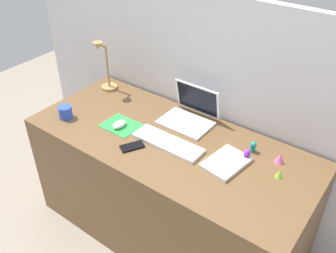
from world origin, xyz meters
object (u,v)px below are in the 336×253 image
object	(u,v)px
toy_figurine_teal	(253,146)
toy_figurine_lime	(279,174)
notebook_pad	(226,162)
keyboard	(168,143)
toy_figurine_purple	(247,154)
mouse	(120,124)
cell_phone	(132,146)
laptop	(191,112)
coffee_mug	(65,112)
toy_figurine_pink	(280,158)
desk_lamp	(104,67)

from	to	relation	value
toy_figurine_teal	toy_figurine_lime	xyz separation A→B (m)	(0.19, -0.11, -0.01)
notebook_pad	keyboard	bearing A→B (deg)	-164.13
toy_figurine_lime	toy_figurine_purple	world-z (taller)	toy_figurine_purple
mouse	cell_phone	world-z (taller)	mouse
laptop	coffee_mug	distance (m)	0.76
notebook_pad	toy_figurine_pink	distance (m)	0.28
coffee_mug	toy_figurine_purple	distance (m)	1.10
mouse	toy_figurine_lime	bearing A→B (deg)	9.21
notebook_pad	toy_figurine_lime	bearing A→B (deg)	22.95
toy_figurine_teal	toy_figurine_pink	distance (m)	0.15
keyboard	toy_figurine_pink	size ratio (longest dim) A/B	7.49
keyboard	cell_phone	bearing A→B (deg)	-135.81
keyboard	laptop	bearing A→B (deg)	97.22
cell_phone	desk_lamp	xyz separation A→B (m)	(-0.56, 0.38, 0.17)
mouse	toy_figurine_pink	xyz separation A→B (m)	(0.88, 0.26, 0.01)
toy_figurine_teal	toy_figurine_pink	xyz separation A→B (m)	(0.15, -0.00, -0.01)
notebook_pad	laptop	bearing A→B (deg)	156.44
laptop	toy_figurine_pink	distance (m)	0.59
coffee_mug	toy_figurine_lime	distance (m)	1.28
notebook_pad	toy_figurine_teal	xyz separation A→B (m)	(0.06, 0.18, 0.02)
cell_phone	notebook_pad	xyz separation A→B (m)	(0.48, 0.18, 0.01)
toy_figurine_teal	toy_figurine_pink	size ratio (longest dim) A/B	1.14
toy_figurine_lime	toy_figurine_teal	bearing A→B (deg)	151.10
toy_figurine_teal	toy_figurine_pink	bearing A→B (deg)	-0.21
toy_figurine_lime	mouse	bearing A→B (deg)	-170.79
keyboard	coffee_mug	world-z (taller)	coffee_mug
notebook_pad	toy_figurine_purple	bearing A→B (deg)	64.38
cell_phone	toy_figurine_purple	bearing A→B (deg)	56.42
mouse	toy_figurine_lime	world-z (taller)	toy_figurine_lime
desk_lamp	mouse	bearing A→B (deg)	-36.46
laptop	toy_figurine_purple	distance (m)	0.46
keyboard	desk_lamp	distance (m)	0.76
laptop	cell_phone	world-z (taller)	laptop
toy_figurine_teal	toy_figurine_purple	world-z (taller)	same
laptop	desk_lamp	size ratio (longest dim) A/B	0.83
desk_lamp	notebook_pad	distance (m)	1.08
cell_phone	toy_figurine_teal	size ratio (longest dim) A/B	2.05
toy_figurine_lime	toy_figurine_pink	bearing A→B (deg)	112.06
laptop	toy_figurine_lime	xyz separation A→B (m)	(0.63, -0.16, -0.03)
toy_figurine_pink	toy_figurine_lime	world-z (taller)	toy_figurine_pink
laptop	mouse	size ratio (longest dim) A/B	3.12
keyboard	toy_figurine_teal	bearing A→B (deg)	28.90
laptop	cell_phone	xyz separation A→B (m)	(-0.10, -0.41, -0.05)
coffee_mug	toy_figurine_purple	size ratio (longest dim) A/B	1.28
cell_phone	desk_lamp	world-z (taller)	desk_lamp
coffee_mug	toy_figurine_lime	world-z (taller)	coffee_mug
desk_lamp	notebook_pad	xyz separation A→B (m)	(1.04, -0.20, -0.16)
mouse	notebook_pad	size ratio (longest dim) A/B	0.40
toy_figurine_pink	toy_figurine_purple	distance (m)	0.17
coffee_mug	mouse	bearing A→B (deg)	19.34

